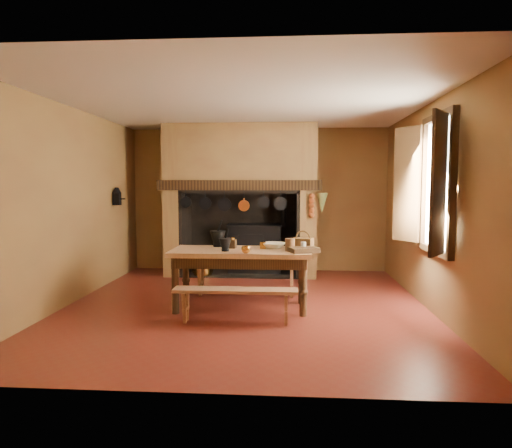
{
  "coord_description": "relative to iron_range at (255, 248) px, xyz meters",
  "views": [
    {
      "loc": [
        0.59,
        -6.28,
        1.68
      ],
      "look_at": [
        0.12,
        0.3,
        1.13
      ],
      "focal_mm": 32.0,
      "sensor_mm": 36.0,
      "label": 1
    }
  ],
  "objects": [
    {
      "name": "brass_mug_b",
      "position": [
        0.28,
        -2.51,
        0.38
      ],
      "size": [
        0.08,
        0.08,
        0.09
      ],
      "primitive_type": "cylinder",
      "rotation": [
        0.0,
        0.0,
        -0.03
      ],
      "color": "#BB7C2B",
      "rests_on": "work_table"
    },
    {
      "name": "herb_bunch",
      "position": [
        1.22,
        -0.66,
        0.9
      ],
      "size": [
        0.2,
        0.2,
        0.35
      ],
      "primitive_type": "cone",
      "rotation": [
        3.14,
        0.0,
        0.0
      ],
      "color": "#5D652F",
      "rests_on": "chimney_breast"
    },
    {
      "name": "bench_front",
      "position": [
        -0.01,
        -3.29,
        -0.16
      ],
      "size": [
        1.52,
        0.27,
        0.43
      ],
      "color": "#B47C52",
      "rests_on": "floor"
    },
    {
      "name": "glass_jar",
      "position": [
        0.83,
        -2.7,
        0.39
      ],
      "size": [
        0.09,
        0.09,
        0.12
      ],
      "primitive_type": "cylinder",
      "rotation": [
        0.0,
        0.0,
        -0.39
      ],
      "color": "beige",
      "rests_on": "work_table"
    },
    {
      "name": "wooden_tray",
      "position": [
        0.83,
        -2.8,
        0.36
      ],
      "size": [
        0.44,
        0.38,
        0.06
      ],
      "primitive_type": "cube",
      "rotation": [
        0.0,
        0.0,
        0.38
      ],
      "color": "#3E2913",
      "rests_on": "work_table"
    },
    {
      "name": "wall_left",
      "position": [
        -2.46,
        -2.45,
        0.92
      ],
      "size": [
        0.02,
        5.5,
        2.8
      ],
      "primitive_type": "cube",
      "color": "olive",
      "rests_on": "floor"
    },
    {
      "name": "ceiling",
      "position": [
        0.04,
        -2.45,
        2.32
      ],
      "size": [
        5.5,
        5.5,
        0.0
      ],
      "primitive_type": "plane",
      "rotation": [
        3.14,
        0.0,
        0.0
      ],
      "color": "silver",
      "rests_on": "back_wall"
    },
    {
      "name": "wall_coffee_mill",
      "position": [
        -2.38,
        -0.9,
        1.03
      ],
      "size": [
        0.23,
        0.16,
        0.31
      ],
      "color": "black",
      "rests_on": "wall_left"
    },
    {
      "name": "iron_range",
      "position": [
        0.0,
        0.0,
        0.0
      ],
      "size": [
        1.12,
        0.55,
        1.6
      ],
      "color": "black",
      "rests_on": "floor"
    },
    {
      "name": "work_table",
      "position": [
        -0.01,
        -2.61,
        0.2
      ],
      "size": [
        1.88,
        0.84,
        0.82
      ],
      "color": "#B47C52",
      "rests_on": "floor"
    },
    {
      "name": "window",
      "position": [
        2.39,
        -2.85,
        1.22
      ],
      "size": [
        0.39,
        1.75,
        1.76
      ],
      "color": "white",
      "rests_on": "wall_right"
    },
    {
      "name": "mortar_large",
      "position": [
        -0.37,
        -2.34,
        0.46
      ],
      "size": [
        0.23,
        0.23,
        0.38
      ],
      "rotation": [
        0.0,
        0.0,
        -0.14
      ],
      "color": "black",
      "rests_on": "work_table"
    },
    {
      "name": "mixing_bowl",
      "position": [
        0.43,
        -2.45,
        0.37
      ],
      "size": [
        0.41,
        0.41,
        0.08
      ],
      "primitive_type": "imported",
      "rotation": [
        0.0,
        0.0,
        -0.36
      ],
      "color": "beige",
      "rests_on": "work_table"
    },
    {
      "name": "onion_string",
      "position": [
        1.04,
        -0.66,
        0.85
      ],
      "size": [
        0.12,
        0.1,
        0.46
      ],
      "primitive_type": null,
      "color": "#A74C1E",
      "rests_on": "chimney_breast"
    },
    {
      "name": "wall_right",
      "position": [
        2.54,
        -2.45,
        0.92
      ],
      "size": [
        0.02,
        5.5,
        2.8
      ],
      "primitive_type": "cube",
      "color": "olive",
      "rests_on": "floor"
    },
    {
      "name": "hearth_pans",
      "position": [
        -1.01,
        -0.23,
        -0.39
      ],
      "size": [
        0.51,
        0.62,
        0.2
      ],
      "color": "#BB7C2B",
      "rests_on": "floor"
    },
    {
      "name": "hanging_pans",
      "position": [
        -0.3,
        -0.64,
        0.88
      ],
      "size": [
        1.92,
        0.29,
        0.27
      ],
      "color": "black",
      "rests_on": "chimney_breast"
    },
    {
      "name": "chimney_breast",
      "position": [
        -0.26,
        -0.14,
        1.33
      ],
      "size": [
        2.95,
        0.96,
        2.8
      ],
      "color": "olive",
      "rests_on": "floor"
    },
    {
      "name": "stoneware_crock",
      "position": [
        0.66,
        -2.7,
        0.41
      ],
      "size": [
        0.17,
        0.17,
        0.17
      ],
      "primitive_type": "cylinder",
      "rotation": [
        0.0,
        0.0,
        0.35
      ],
      "color": "#54331F",
      "rests_on": "work_table"
    },
    {
      "name": "brass_mug_a",
      "position": [
        -0.19,
        -2.76,
        0.37
      ],
      "size": [
        0.09,
        0.09,
        0.08
      ],
      "primitive_type": "cylinder",
      "rotation": [
        0.0,
        0.0,
        0.31
      ],
      "color": "#BB7C2B",
      "rests_on": "work_table"
    },
    {
      "name": "wicker_basket",
      "position": [
        0.83,
        -2.47,
        0.41
      ],
      "size": [
        0.31,
        0.26,
        0.25
      ],
      "rotation": [
        0.0,
        0.0,
        -0.32
      ],
      "color": "#4E3617",
      "rests_on": "work_table"
    },
    {
      "name": "coffee_grinder",
      "position": [
        -0.15,
        -2.48,
        0.4
      ],
      "size": [
        0.17,
        0.13,
        0.18
      ],
      "rotation": [
        0.0,
        0.0,
        -0.1
      ],
      "color": "#3E2913",
      "rests_on": "work_table"
    },
    {
      "name": "back_wall",
      "position": [
        0.04,
        0.3,
        0.92
      ],
      "size": [
        5.0,
        0.02,
        2.8
      ],
      "primitive_type": "cube",
      "color": "olive",
      "rests_on": "floor"
    },
    {
      "name": "brass_cup",
      "position": [
        0.09,
        -2.95,
        0.38
      ],
      "size": [
        0.15,
        0.15,
        0.09
      ],
      "primitive_type": "imported",
      "rotation": [
        0.0,
        0.0,
        0.39
      ],
      "color": "#BB7C2B",
      "rests_on": "work_table"
    },
    {
      "name": "floor",
      "position": [
        0.04,
        -2.45,
        -0.48
      ],
      "size": [
        5.5,
        5.5,
        0.0
      ],
      "primitive_type": "plane",
      "color": "maroon",
      "rests_on": "ground"
    },
    {
      "name": "bench_back",
      "position": [
        -0.01,
        -1.9,
        -0.12
      ],
      "size": [
        1.71,
        0.3,
        0.48
      ],
      "color": "#B47C52",
      "rests_on": "floor"
    },
    {
      "name": "wall_front",
      "position": [
        0.04,
        -5.2,
        0.92
      ],
      "size": [
        5.0,
        0.02,
        2.8
      ],
      "primitive_type": "cube",
      "color": "olive",
      "rests_on": "floor"
    },
    {
      "name": "mortar_small",
      "position": [
        -0.2,
        -2.78,
        0.43
      ],
      "size": [
        0.17,
        0.17,
        0.29
      ],
      "rotation": [
        0.0,
        0.0,
        -0.27
      ],
      "color": "black",
      "rests_on": "work_table"
    }
  ]
}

